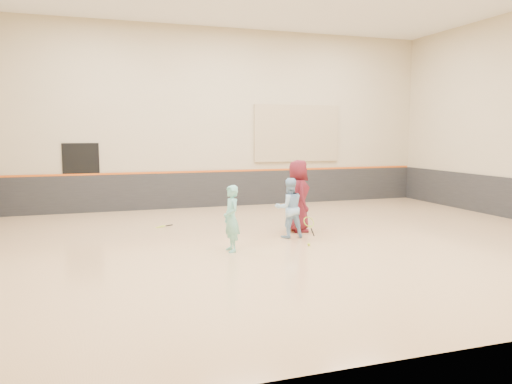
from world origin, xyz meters
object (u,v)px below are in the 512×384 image
object	(u,v)px
instructor	(289,208)
spare_racket	(160,225)
young_man	(298,196)
girl	(231,219)

from	to	relation	value
instructor	spare_racket	world-z (taller)	instructor
instructor	young_man	xyz separation A→B (m)	(0.49, 0.61, 0.20)
girl	instructor	bearing A→B (deg)	115.85
instructor	spare_racket	size ratio (longest dim) A/B	2.36
girl	spare_racket	world-z (taller)	girl
young_man	spare_racket	world-z (taller)	young_man
instructor	girl	bearing A→B (deg)	30.96
instructor	young_man	world-z (taller)	young_man
girl	spare_racket	bearing A→B (deg)	-164.44
young_man	spare_racket	size ratio (longest dim) A/B	3.00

